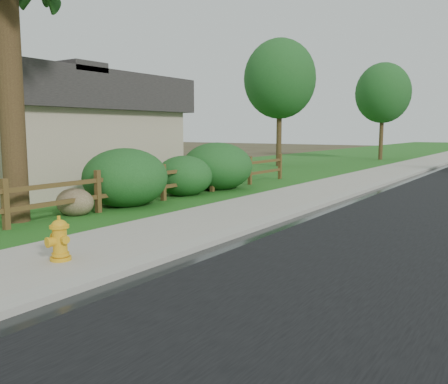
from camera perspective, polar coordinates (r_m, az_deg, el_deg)
The scene contains 11 objects.
sidewalk at distance 38.12m, azimuth 24.61°, elevation 3.80°, with size 2.20×90.00×0.10m, color #9F968A.
grass_strip at distance 38.48m, azimuth 21.81°, elevation 3.94°, with size 1.60×90.00×0.06m, color #265719.
lawn_near at distance 39.90m, azimuth 14.49°, elevation 4.34°, with size 9.00×90.00×0.04m, color #265719.
ranch_fence at distance 12.74m, azimuth -10.88°, elevation 0.81°, with size 0.12×16.92×1.10m.
fire_hydrant at distance 7.63m, azimuth -19.18°, elevation -5.48°, with size 0.45×0.36×0.68m.
boulder at distance 11.90m, azimuth -17.50°, elevation -1.20°, with size 1.03×0.77×0.69m, color brown.
shrub_b at distance 12.94m, azimuth -11.80°, elevation 1.68°, with size 2.27×2.27×1.59m, color #194719.
shrub_c at distance 14.80m, azimuth -4.83°, elevation 1.92°, with size 1.77×1.77×1.28m, color #194719.
shrub_d at distance 16.23m, azimuth -0.82°, elevation 3.09°, with size 2.41×2.41×1.64m, color #194719.
tree_near_left at distance 26.92m, azimuth 6.73°, elevation 13.35°, with size 3.96×3.96×7.02m.
tree_mid_left at distance 34.12m, azimuth 18.59°, elevation 11.21°, with size 3.64×3.64×6.51m.
Camera 1 is at (5.34, -2.55, 2.08)m, focal length 38.00 mm.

